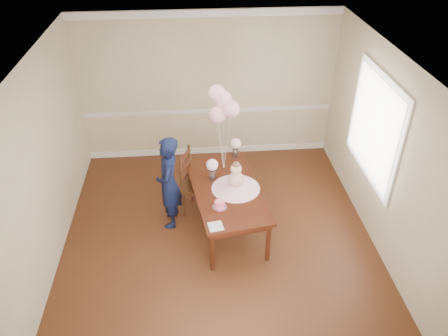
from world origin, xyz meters
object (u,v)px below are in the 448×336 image
birthday_cake (220,204)px  dining_chair_seat (199,186)px  dining_table_top (226,189)px  woman (169,183)px

birthday_cake → dining_chair_seat: bearing=107.6°
birthday_cake → dining_chair_seat: size_ratio=0.30×
dining_chair_seat → dining_table_top: bearing=-24.4°
dining_chair_seat → woman: (-0.45, -0.24, 0.26)m
birthday_cake → woman: woman is taller
woman → birthday_cake: bearing=53.0°
birthday_cake → dining_chair_seat: (-0.26, 0.81, -0.28)m
birthday_cake → dining_chair_seat: birthday_cake is taller
dining_table_top → dining_chair_seat: (-0.38, 0.37, -0.20)m
dining_table_top → birthday_cake: bearing=-114.0°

